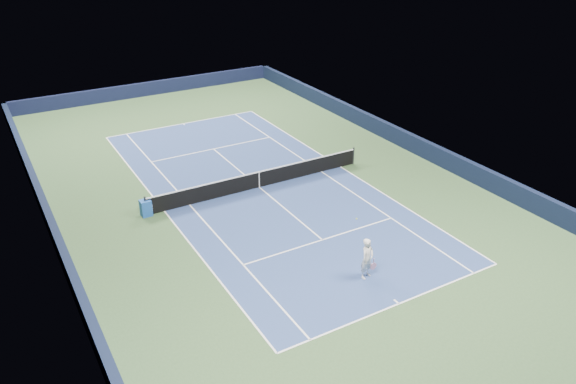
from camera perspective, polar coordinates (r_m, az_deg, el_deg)
ground at (r=31.22m, az=-2.93°, el=0.48°), size 40.00×40.00×0.00m
wall_far at (r=48.40m, az=-14.01°, el=10.14°), size 22.00×0.35×1.10m
wall_right at (r=36.74m, az=12.26°, el=5.01°), size 0.35×40.00×1.10m
wall_left at (r=28.35m, az=-22.79°, el=-3.45°), size 0.35×40.00×1.10m
court_surface at (r=31.22m, az=-2.93°, el=0.48°), size 10.97×23.77×0.01m
baseline_far at (r=41.34m, az=-10.60°, el=6.85°), size 10.97×0.08×0.00m
baseline_near at (r=22.86m, az=11.21°, el=-11.07°), size 10.97×0.08×0.00m
sideline_doubles_right at (r=33.81m, az=5.35°, el=2.57°), size 0.08×23.77×0.00m
sideline_doubles_left at (r=29.43m, az=-12.45°, el=-1.90°), size 0.08×23.77×0.00m
sideline_singles_right at (r=33.09m, az=3.41°, el=2.08°), size 0.08×23.77×0.00m
sideline_singles_left at (r=29.79m, az=-9.97°, el=-1.28°), size 0.08×23.77×0.00m
service_line_far at (r=36.54m, az=-7.58°, el=4.36°), size 8.23×0.08×0.00m
service_line_near at (r=26.38m, az=3.51°, el=-4.87°), size 8.23×0.08×0.00m
center_service_line at (r=31.22m, az=-2.93°, el=0.49°), size 0.08×12.80×0.00m
center_mark_far at (r=41.21m, az=-10.53°, el=6.79°), size 0.08×0.30×0.00m
center_mark_near at (r=22.95m, az=10.96°, el=-10.88°), size 0.08×0.30×0.00m
tennis_net at (r=31.00m, az=-2.95°, el=1.31°), size 12.90×0.10×1.07m
sponsor_cube at (r=29.05m, az=-14.24°, el=-1.58°), size 0.58×0.50×0.85m
tennis_player at (r=23.60m, az=8.05°, el=-6.71°), size 0.87×1.35×2.32m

